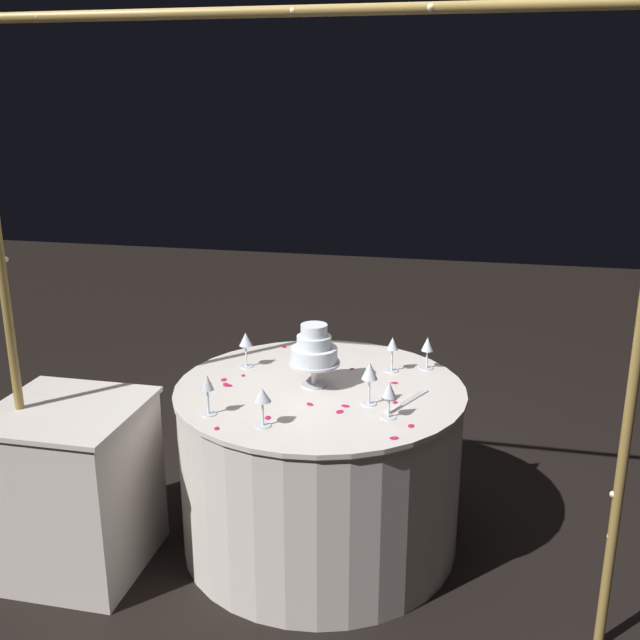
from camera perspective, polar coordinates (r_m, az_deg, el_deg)
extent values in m
plane|color=black|center=(3.49, 0.00, -16.59)|extent=(12.00, 12.00, 0.00)
cylinder|color=olive|center=(2.60, 23.23, -3.33)|extent=(0.04, 0.04, 2.18)
cylinder|color=olive|center=(3.10, -22.96, -0.11)|extent=(0.04, 0.04, 2.18)
cylinder|color=olive|center=(2.49, -2.31, 22.76)|extent=(2.29, 0.04, 0.04)
sphere|color=#F9EAB2|center=(2.44, 19.23, 22.01)|extent=(0.02, 0.02, 0.02)
sphere|color=#F9EAB2|center=(2.87, 21.54, -15.29)|extent=(0.02, 0.02, 0.02)
sphere|color=#F9EAB2|center=(2.41, 8.56, 22.79)|extent=(0.02, 0.02, 0.02)
sphere|color=#F9EAB2|center=(3.22, -22.35, -5.89)|extent=(0.02, 0.02, 0.02)
sphere|color=#F9EAB2|center=(2.48, -2.12, 22.79)|extent=(0.02, 0.02, 0.02)
sphere|color=#F9EAB2|center=(2.79, 21.72, -12.42)|extent=(0.02, 0.02, 0.02)
sphere|color=#F9EAB2|center=(3.05, -23.18, 4.33)|extent=(0.02, 0.02, 0.02)
sphere|color=#F9EAB2|center=(2.64, -11.76, 22.14)|extent=(0.02, 0.02, 0.02)
sphere|color=#F9EAB2|center=(2.84, -21.01, 21.04)|extent=(0.02, 0.02, 0.02)
sphere|color=#F9EAB2|center=(3.02, 21.12, -19.20)|extent=(0.02, 0.02, 0.02)
sphere|color=#F9EAB2|center=(3.19, -22.48, -4.41)|extent=(0.02, 0.02, 0.02)
cylinder|color=silver|center=(3.30, 0.00, -11.35)|extent=(1.21, 1.21, 0.73)
cylinder|color=silver|center=(3.14, 0.00, -5.36)|extent=(1.24, 1.24, 0.02)
cube|color=silver|center=(3.32, -18.53, -12.35)|extent=(0.57, 0.57, 0.71)
cube|color=silver|center=(3.16, -19.15, -6.60)|extent=(0.59, 0.59, 0.02)
cylinder|color=silver|center=(3.15, -0.45, -5.01)|extent=(0.11, 0.11, 0.01)
cylinder|color=silver|center=(3.13, -0.46, -4.19)|extent=(0.02, 0.02, 0.09)
cylinder|color=silver|center=(3.12, -0.46, -3.33)|extent=(0.22, 0.22, 0.01)
cylinder|color=white|center=(3.10, -0.46, -2.70)|extent=(0.20, 0.20, 0.06)
cylinder|color=white|center=(3.08, -0.46, -1.69)|extent=(0.15, 0.15, 0.05)
cylinder|color=white|center=(3.07, -0.46, -0.80)|extent=(0.11, 0.11, 0.05)
cylinder|color=silver|center=(3.38, -5.71, -3.57)|extent=(0.06, 0.06, 0.00)
cylinder|color=silver|center=(3.36, -5.73, -2.76)|extent=(0.01, 0.01, 0.10)
cone|color=silver|center=(3.34, -5.77, -1.48)|extent=(0.06, 0.06, 0.06)
cylinder|color=silver|center=(2.87, 5.31, -7.50)|extent=(0.06, 0.06, 0.00)
cylinder|color=silver|center=(2.85, 5.34, -6.71)|extent=(0.01, 0.01, 0.08)
cone|color=silver|center=(2.82, 5.38, -5.35)|extent=(0.05, 0.05, 0.06)
cylinder|color=silver|center=(2.98, 3.81, -6.49)|extent=(0.06, 0.06, 0.00)
cylinder|color=silver|center=(2.96, 3.83, -5.51)|extent=(0.01, 0.01, 0.11)
cone|color=silver|center=(2.92, 3.86, -3.90)|extent=(0.06, 0.06, 0.07)
cylinder|color=silver|center=(3.32, 5.57, -3.93)|extent=(0.06, 0.06, 0.00)
cylinder|color=silver|center=(3.31, 5.59, -3.09)|extent=(0.01, 0.01, 0.10)
cone|color=silver|center=(3.28, 5.63, -1.81)|extent=(0.05, 0.05, 0.06)
cylinder|color=silver|center=(2.79, -4.43, -8.15)|extent=(0.06, 0.06, 0.00)
cylinder|color=silver|center=(2.77, -4.45, -7.21)|extent=(0.01, 0.01, 0.10)
cone|color=silver|center=(2.74, -4.49, -5.79)|extent=(0.07, 0.07, 0.05)
cylinder|color=silver|center=(3.37, 8.23, -3.70)|extent=(0.06, 0.06, 0.00)
cylinder|color=silver|center=(3.36, 8.27, -3.02)|extent=(0.01, 0.01, 0.08)
cone|color=silver|center=(3.34, 8.32, -1.84)|extent=(0.05, 0.05, 0.06)
cylinder|color=silver|center=(2.91, -8.61, -7.20)|extent=(0.06, 0.06, 0.00)
cylinder|color=silver|center=(2.89, -8.65, -6.25)|extent=(0.01, 0.01, 0.10)
cone|color=silver|center=(2.86, -8.73, -4.76)|extent=(0.05, 0.05, 0.06)
cube|color=silver|center=(3.04, 7.16, -6.03)|extent=(0.12, 0.21, 0.01)
cube|color=white|center=(2.93, 5.73, -6.85)|extent=(0.06, 0.09, 0.01)
ellipsoid|color=#C61951|center=(3.27, -5.96, -4.28)|extent=(0.02, 0.03, 0.00)
ellipsoid|color=#C61951|center=(3.17, -7.16, -5.04)|extent=(0.04, 0.03, 0.00)
ellipsoid|color=#C61951|center=(3.24, -7.45, -4.60)|extent=(0.03, 0.04, 0.00)
ellipsoid|color=#C61951|center=(3.62, -2.79, -2.07)|extent=(0.04, 0.04, 0.00)
ellipsoid|color=#C61951|center=(3.00, 5.84, -6.36)|extent=(0.03, 0.04, 0.00)
ellipsoid|color=#C61951|center=(2.90, 1.53, -7.10)|extent=(0.04, 0.04, 0.00)
ellipsoid|color=#C61951|center=(3.19, -7.31, -4.95)|extent=(0.04, 0.04, 0.00)
ellipsoid|color=#C61951|center=(2.86, -4.06, -7.54)|extent=(0.03, 0.04, 0.00)
ellipsoid|color=#C61951|center=(2.81, 7.06, -8.13)|extent=(0.03, 0.04, 0.00)
ellipsoid|color=#C61951|center=(2.95, 1.97, -6.66)|extent=(0.04, 0.03, 0.00)
ellipsoid|color=#C61951|center=(2.79, -8.00, -8.30)|extent=(0.02, 0.03, 0.00)
ellipsoid|color=#C61951|center=(3.33, 2.48, -3.80)|extent=(0.03, 0.03, 0.00)
ellipsoid|color=#C61951|center=(2.97, -0.74, -6.53)|extent=(0.04, 0.04, 0.00)
ellipsoid|color=#C61951|center=(3.19, 5.78, -4.85)|extent=(0.03, 0.02, 0.00)
ellipsoid|color=#C61951|center=(2.71, 5.75, -9.07)|extent=(0.04, 0.04, 0.00)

